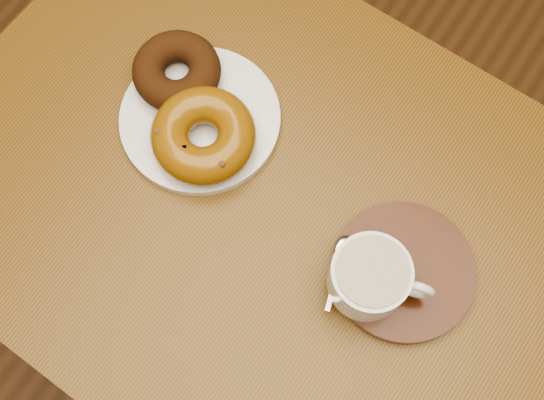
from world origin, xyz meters
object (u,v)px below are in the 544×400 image
Objects in this scene: coffee_cup at (371,278)px; donut_plate at (200,119)px; saucer at (402,271)px; cafe_table at (260,226)px.

donut_plate is at bearing 148.74° from coffee_cup.
coffee_cup is (-0.03, -0.04, 0.04)m from saucer.
saucer is at bearing 36.20° from coffee_cup.
saucer is at bearing 5.58° from cafe_table.
coffee_cup is (0.17, -0.02, 0.17)m from cafe_table.
donut_plate is at bearing 174.80° from saucer.
cafe_table is at bearing -175.59° from saucer.
donut_plate is 0.31m from saucer.
cafe_table is 0.18m from donut_plate.
donut_plate is 1.75× the size of coffee_cup.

